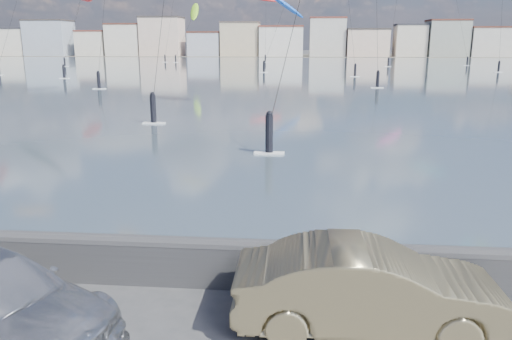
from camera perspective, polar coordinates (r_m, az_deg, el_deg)
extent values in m
cube|color=#445D67|center=(98.37, 4.14, 11.42)|extent=(500.00, 177.00, 0.00)
cube|color=#4C473D|center=(206.79, 4.79, 12.92)|extent=(500.00, 60.00, 0.00)
cube|color=#28282B|center=(10.63, -6.12, -10.81)|extent=(400.00, 0.35, 0.90)
cylinder|color=#28282B|center=(10.45, -6.19, -8.57)|extent=(400.00, 0.36, 0.36)
cube|color=silver|center=(223.91, -26.09, 12.94)|extent=(14.00, 11.00, 10.00)
cube|color=#2D2D33|center=(223.97, -26.25, 14.29)|extent=(14.28, 11.22, 0.60)
cube|color=#9EA8B7|center=(216.43, -22.52, 13.70)|extent=(16.00, 12.00, 13.00)
cube|color=#383330|center=(216.59, -22.70, 15.49)|extent=(16.32, 12.24, 0.60)
cube|color=beige|center=(209.05, -18.09, 13.53)|extent=(11.00, 10.00, 9.00)
cube|color=brown|center=(209.09, -18.20, 14.84)|extent=(11.22, 10.20, 0.60)
cube|color=silver|center=(204.36, -14.66, 14.11)|extent=(13.00, 11.00, 11.50)
cube|color=#562D23|center=(204.48, -14.78, 15.80)|extent=(13.26, 11.22, 0.60)
cube|color=beige|center=(200.02, -10.64, 14.69)|extent=(15.00, 12.00, 14.00)
cube|color=#383330|center=(200.23, -10.74, 16.77)|extent=(15.30, 12.24, 0.60)
cube|color=#B2B7C6|center=(196.24, -5.82, 14.06)|extent=(12.00, 10.00, 8.50)
cube|color=#562D23|center=(196.28, -5.85, 15.39)|extent=(12.24, 10.20, 0.60)
cube|color=beige|center=(194.15, -1.79, 14.64)|extent=(14.00, 11.00, 12.00)
cube|color=#4C423D|center=(194.29, -1.80, 16.50)|extent=(14.28, 11.22, 0.60)
cube|color=white|center=(192.89, 2.94, 14.41)|extent=(16.00, 13.00, 10.50)
cube|color=brown|center=(192.98, 2.96, 16.06)|extent=(16.32, 13.26, 0.60)
cube|color=beige|center=(192.94, 8.17, 14.73)|extent=(13.00, 10.00, 13.50)
cube|color=brown|center=(193.14, 8.24, 16.82)|extent=(13.26, 10.20, 0.60)
cube|color=beige|center=(194.15, 12.55, 13.95)|extent=(15.00, 12.00, 9.50)
cube|color=#383330|center=(194.22, 12.63, 15.44)|extent=(15.30, 12.24, 0.60)
cube|color=beige|center=(196.64, 17.18, 13.88)|extent=(11.00, 9.00, 11.00)
cube|color=#2D2D33|center=(196.74, 17.31, 15.57)|extent=(11.22, 9.18, 0.60)
cube|color=gray|center=(199.63, 20.95, 13.80)|extent=(14.00, 11.00, 12.50)
cube|color=#562D23|center=(199.78, 21.13, 15.67)|extent=(14.28, 11.22, 0.60)
cube|color=beige|center=(204.21, 25.22, 13.03)|extent=(16.00, 12.00, 10.00)
cube|color=#562D23|center=(204.28, 25.38, 14.51)|extent=(16.32, 12.24, 0.60)
imported|color=#9D8D62|center=(9.19, 12.83, -13.05)|extent=(4.77, 1.73, 1.56)
cube|color=white|center=(123.42, 22.96, 10.96)|extent=(1.40, 0.42, 0.08)
cylinder|color=black|center=(123.39, 23.00, 11.37)|extent=(0.36, 0.36, 1.70)
sphere|color=black|center=(123.36, 23.05, 11.79)|extent=(0.28, 0.28, 0.28)
cylinder|color=black|center=(129.87, 21.94, 17.51)|extent=(3.30, 13.94, 26.16)
cube|color=white|center=(117.17, -20.99, 11.01)|extent=(1.40, 0.42, 0.08)
cylinder|color=black|center=(117.13, -21.03, 11.45)|extent=(0.36, 0.36, 1.70)
sphere|color=black|center=(117.10, -21.07, 11.89)|extent=(0.28, 0.28, 0.28)
cylinder|color=black|center=(120.13, -20.20, 15.06)|extent=(1.66, 7.47, 13.86)
cube|color=white|center=(133.37, 1.06, 12.23)|extent=(1.40, 0.42, 0.08)
cylinder|color=black|center=(133.34, 1.06, 12.61)|extent=(0.36, 0.36, 1.70)
sphere|color=black|center=(133.32, 1.07, 13.00)|extent=(0.28, 0.28, 0.28)
cylinder|color=black|center=(140.80, 1.12, 16.07)|extent=(0.93, 14.90, 15.84)
cylinder|color=black|center=(91.07, -26.23, 14.86)|extent=(2.07, 6.30, 13.46)
cube|color=white|center=(77.28, 11.23, 10.43)|extent=(1.40, 0.42, 0.08)
cylinder|color=black|center=(77.23, 11.26, 11.10)|extent=(0.36, 0.36, 1.70)
sphere|color=black|center=(77.19, 11.29, 11.76)|extent=(0.28, 0.28, 0.28)
cube|color=white|center=(22.88, 1.51, 1.96)|extent=(1.40, 0.42, 0.08)
cylinder|color=black|center=(22.71, 1.52, 4.18)|extent=(0.36, 0.36, 1.70)
sphere|color=black|center=(22.57, 1.54, 6.43)|extent=(0.28, 0.28, 0.28)
cube|color=white|center=(112.20, 14.85, 11.37)|extent=(1.40, 0.42, 0.08)
cylinder|color=black|center=(112.17, 14.88, 11.83)|extent=(0.36, 0.36, 1.70)
sphere|color=black|center=(112.14, 14.91, 12.28)|extent=(0.28, 0.28, 0.28)
cylinder|color=black|center=(117.82, 15.46, 16.04)|extent=(3.04, 10.96, 16.37)
cube|color=white|center=(97.27, 25.95, 10.04)|extent=(1.40, 0.42, 0.08)
cylinder|color=black|center=(97.23, 26.00, 10.56)|extent=(0.36, 0.36, 1.70)
sphere|color=black|center=(97.20, 26.06, 11.09)|extent=(0.28, 0.28, 0.28)
ellipsoid|color=#8CD826|center=(143.53, -7.04, 17.53)|extent=(3.56, 7.94, 6.39)
cube|color=white|center=(133.22, -9.16, 12.05)|extent=(1.40, 0.42, 0.08)
cylinder|color=black|center=(133.19, -9.17, 12.44)|extent=(0.36, 0.36, 1.70)
sphere|color=black|center=(133.17, -9.19, 12.82)|extent=(0.28, 0.28, 0.28)
cylinder|color=black|center=(138.20, -8.08, 15.16)|extent=(2.99, 11.14, 11.93)
cube|color=white|center=(135.87, -10.34, 12.04)|extent=(1.40, 0.42, 0.08)
cylinder|color=black|center=(135.84, -10.36, 12.42)|extent=(0.36, 0.36, 1.70)
sphere|color=black|center=(135.82, -10.37, 12.80)|extent=(0.28, 0.28, 0.28)
cube|color=white|center=(58.21, -17.48, 8.86)|extent=(1.40, 0.42, 0.08)
cylinder|color=black|center=(58.15, -17.54, 9.74)|extent=(0.36, 0.36, 1.70)
sphere|color=black|center=(58.09, -17.61, 10.62)|extent=(0.28, 0.28, 0.28)
ellipsoid|color=blue|center=(100.77, 3.31, 18.35)|extent=(8.28, 4.54, 5.75)
cube|color=white|center=(87.16, 0.90, 11.11)|extent=(1.40, 0.42, 0.08)
cylinder|color=black|center=(87.12, 0.91, 11.70)|extent=(0.36, 0.36, 1.70)
sphere|color=black|center=(87.08, 0.91, 12.29)|extent=(0.28, 0.28, 0.28)
cylinder|color=black|center=(93.77, 2.18, 15.38)|extent=(2.98, 13.70, 10.76)
cube|color=white|center=(32.23, -11.59, 5.30)|extent=(1.40, 0.42, 0.08)
cylinder|color=black|center=(32.10, -11.68, 6.88)|extent=(0.36, 0.36, 1.70)
sphere|color=black|center=(32.01, -11.76, 8.48)|extent=(0.28, 0.28, 0.28)
cube|color=white|center=(77.18, -21.05, 9.76)|extent=(1.40, 0.42, 0.08)
cylinder|color=black|center=(77.13, -21.11, 10.42)|extent=(0.36, 0.36, 1.70)
sphere|color=black|center=(77.09, -21.17, 11.09)|extent=(0.28, 0.28, 0.28)
cube|color=white|center=(58.64, 13.69, 9.14)|extent=(1.40, 0.42, 0.08)
cylinder|color=black|center=(58.57, 13.74, 10.02)|extent=(0.36, 0.36, 1.70)
sphere|color=black|center=(58.51, 13.79, 10.90)|extent=(0.28, 0.28, 0.28)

